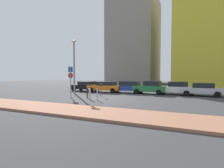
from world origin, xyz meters
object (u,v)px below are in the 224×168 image
at_px(parked_car_green, 150,87).
at_px(street_lamp, 74,62).
at_px(traffic_bollard_mid, 97,95).
at_px(parking_meter, 101,88).
at_px(parked_car_orange, 105,86).
at_px(traffic_bollard_far, 90,94).
at_px(parking_sign_post, 71,78).
at_px(traffic_bollard_near, 87,93).
at_px(parked_car_white, 177,88).
at_px(parked_car_silver, 202,89).
at_px(parked_car_black, 85,86).
at_px(parked_car_blue, 127,87).

relative_size(parked_car_green, street_lamp, 0.61).
relative_size(street_lamp, traffic_bollard_mid, 6.31).
bearing_deg(parking_meter, parked_car_orange, 111.75).
relative_size(parked_car_orange, traffic_bollard_far, 4.45).
xyz_separation_m(parking_sign_post, parking_meter, (2.53, 1.90, -1.11)).
height_order(parked_car_green, traffic_bollard_near, parked_car_green).
relative_size(parked_car_white, street_lamp, 0.69).
bearing_deg(parked_car_orange, traffic_bollard_mid, -68.34).
bearing_deg(parking_sign_post, parked_car_silver, 28.45).
distance_m(parked_car_black, parked_car_blue, 6.37).
height_order(parking_meter, street_lamp, street_lamp).
bearing_deg(traffic_bollard_mid, street_lamp, 143.37).
relative_size(traffic_bollard_near, traffic_bollard_far, 0.99).
relative_size(parked_car_green, traffic_bollard_far, 3.89).
bearing_deg(parked_car_green, parked_car_white, 5.82).
xyz_separation_m(parked_car_silver, street_lamp, (-14.48, -3.48, 3.20)).
distance_m(parking_meter, traffic_bollard_near, 1.89).
bearing_deg(parked_car_white, street_lamp, -162.52).
distance_m(parked_car_orange, traffic_bollard_mid, 7.97).
height_order(traffic_bollard_near, traffic_bollard_mid, traffic_bollard_mid).
xyz_separation_m(parked_car_white, parking_sign_post, (-9.92, -7.05, 1.23)).
relative_size(parked_car_blue, traffic_bollard_mid, 4.25).
bearing_deg(parked_car_white, traffic_bollard_far, -133.24).
relative_size(parked_car_black, traffic_bollard_mid, 3.77).
xyz_separation_m(parked_car_black, traffic_bollard_far, (5.29, -7.47, -0.24)).
height_order(parked_car_black, parking_meter, parked_car_black).
bearing_deg(traffic_bollard_far, parked_car_green, 60.72).
bearing_deg(parked_car_black, traffic_bollard_mid, -50.92).
bearing_deg(parking_meter, parked_car_blue, 76.56).
height_order(parked_car_green, parked_car_white, parked_car_green).
bearing_deg(traffic_bollard_near, parking_meter, 69.81).
bearing_deg(parked_car_white, traffic_bollard_mid, -128.60).
relative_size(parking_sign_post, parking_meter, 2.28).
distance_m(parked_car_black, parked_car_orange, 3.30).
relative_size(parked_car_green, parked_car_white, 0.88).
bearing_deg(parking_sign_post, parked_car_orange, 84.09).
xyz_separation_m(parked_car_white, street_lamp, (-11.89, -3.74, 3.17)).
bearing_deg(parking_sign_post, street_lamp, 120.74).
xyz_separation_m(parked_car_blue, traffic_bollard_mid, (-0.14, -7.87, -0.27)).
distance_m(parked_car_blue, parking_sign_post, 8.06).
bearing_deg(parking_meter, traffic_bollard_near, -110.19).
bearing_deg(traffic_bollard_mid, parked_car_blue, 88.99).
relative_size(parked_car_black, traffic_bollard_near, 3.86).
xyz_separation_m(parked_car_orange, parked_car_blue, (3.08, 0.46, 0.03)).
xyz_separation_m(parked_car_green, parking_meter, (-4.29, -4.83, 0.09)).
distance_m(parked_car_black, traffic_bollard_near, 8.04).
bearing_deg(parked_car_green, street_lamp, -158.69).
relative_size(parked_car_silver, parking_sign_post, 1.37).
height_order(parked_car_black, parked_car_orange, parked_car_orange).
bearing_deg(parked_car_silver, parked_car_blue, 178.44).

